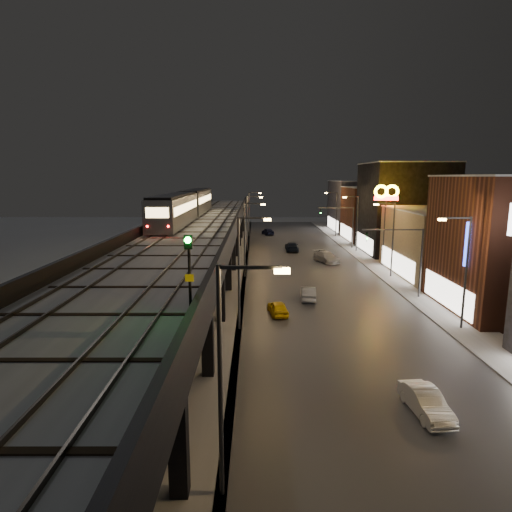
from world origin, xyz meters
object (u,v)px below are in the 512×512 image
object	(u,v)px
car_near_white	(308,294)
car_far_white	(268,232)
rail_signal	(189,257)
car_onc_white	(326,257)
subway_train	(187,205)
car_onc_red	(325,255)
car_mid_dark	(292,247)
car_onc_silver	(426,403)
car_taxi	(278,309)

from	to	relation	value
car_near_white	car_far_white	size ratio (longest dim) A/B	0.95
car_far_white	rail_signal	bearing A→B (deg)	69.14
car_onc_white	subway_train	bearing A→B (deg)	166.77
car_near_white	car_onc_white	bearing A→B (deg)	-100.02
rail_signal	car_far_white	size ratio (longest dim) A/B	0.73
car_near_white	car_onc_red	xyz separation A→B (m)	(5.06, 21.45, 0.01)
car_onc_white	car_onc_red	xyz separation A→B (m)	(0.19, 2.74, -0.09)
car_mid_dark	car_onc_silver	size ratio (longest dim) A/B	1.26
car_far_white	car_onc_white	bearing A→B (deg)	87.64
subway_train	car_onc_silver	bearing A→B (deg)	-64.52
car_taxi	car_far_white	world-z (taller)	car_far_white
car_mid_dark	car_onc_white	world-z (taller)	car_onc_white
rail_signal	car_taxi	distance (m)	21.30
rail_signal	subway_train	bearing A→B (deg)	99.02
rail_signal	car_onc_red	xyz separation A→B (m)	(12.96, 45.26, -8.14)
car_taxi	car_onc_white	xyz separation A→B (m)	(8.12, 23.42, 0.13)
subway_train	car_onc_red	distance (m)	21.40
subway_train	rail_signal	distance (m)	40.84
car_taxi	car_far_white	size ratio (longest dim) A/B	0.86
subway_train	car_near_white	world-z (taller)	subway_train
car_far_white	car_onc_white	distance (m)	30.28
rail_signal	car_far_white	xyz separation A→B (m)	(5.29, 71.86, -8.08)
car_onc_silver	car_onc_white	size ratio (longest dim) A/B	0.77
car_onc_silver	car_onc_red	distance (m)	42.20
car_taxi	car_onc_red	world-z (taller)	car_onc_red
car_near_white	car_onc_red	size ratio (longest dim) A/B	1.02
car_taxi	car_onc_red	xyz separation A→B (m)	(8.30, 26.16, 0.05)
subway_train	car_onc_white	xyz separation A→B (m)	(19.17, 2.19, -7.59)
rail_signal	car_onc_silver	xyz separation A→B (m)	(11.35, 3.09, -8.15)
car_near_white	car_onc_silver	xyz separation A→B (m)	(3.45, -20.72, -0.00)
rail_signal	car_far_white	world-z (taller)	rail_signal
car_near_white	car_onc_silver	world-z (taller)	car_near_white
car_onc_silver	car_far_white	bearing A→B (deg)	89.90
subway_train	car_onc_white	distance (m)	20.73
car_far_white	car_onc_red	bearing A→B (deg)	89.42
car_near_white	car_mid_dark	distance (m)	28.13
rail_signal	car_near_white	size ratio (longest dim) A/B	0.77
subway_train	car_near_white	bearing A→B (deg)	-49.13
car_far_white	car_onc_silver	xyz separation A→B (m)	(6.05, -68.77, -0.07)
rail_signal	car_onc_red	distance (m)	47.78
car_onc_red	subway_train	bearing A→B (deg)	-179.01
car_onc_silver	car_near_white	bearing A→B (deg)	94.32
car_mid_dark	car_onc_silver	distance (m)	48.92
car_near_white	car_mid_dark	size ratio (longest dim) A/B	0.80
rail_signal	car_onc_white	size ratio (longest dim) A/B	0.60
subway_train	car_mid_dark	size ratio (longest dim) A/B	7.12
car_taxi	car_far_white	bearing A→B (deg)	-99.16
subway_train	car_onc_silver	world-z (taller)	subway_train
subway_train	car_onc_red	size ratio (longest dim) A/B	9.15
rail_signal	car_taxi	xyz separation A→B (m)	(4.65, 19.10, -8.19)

